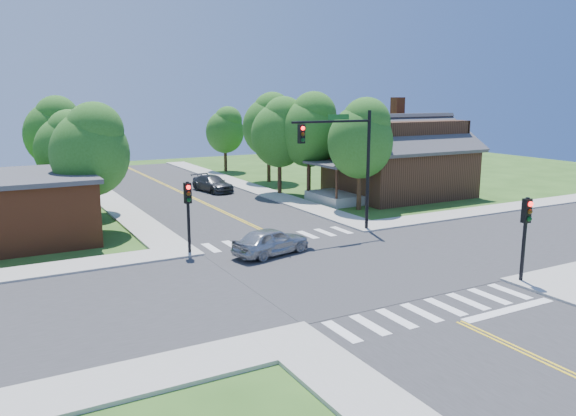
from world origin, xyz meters
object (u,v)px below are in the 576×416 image
house_ne (398,155)px  car_dgrey (213,184)px  signal_pole_se (526,224)px  signal_pole_nw (188,204)px  car_silver (271,242)px  signal_mast_ne (345,152)px

house_ne → car_dgrey: bearing=144.6°
signal_pole_se → signal_pole_nw: size_ratio=1.00×
signal_pole_se → car_silver: 12.02m
signal_mast_ne → car_silver: size_ratio=1.61×
signal_mast_ne → signal_pole_se: (1.69, -11.21, -2.19)m
car_dgrey → signal_mast_ne: bearing=-95.4°
signal_pole_se → house_ne: size_ratio=0.29×
car_dgrey → house_ne: bearing=-45.4°
signal_mast_ne → house_ne: signal_mast_ne is taller
signal_mast_ne → signal_pole_se: bearing=-81.4°
signal_pole_se → car_dgrey: 29.06m
signal_pole_nw → car_dgrey: (8.10, 17.63, -1.99)m
signal_mast_ne → signal_pole_nw: bearing=-179.9°
signal_pole_se → house_ne: 22.03m
car_silver → car_dgrey: (4.48, 19.70, -0.04)m
car_silver → car_dgrey: car_silver is taller
car_silver → signal_pole_se: bearing=-153.6°
signal_mast_ne → signal_pole_se: signal_mast_ne is taller
car_silver → signal_pole_nw: bearing=46.8°
signal_mast_ne → car_silver: signal_mast_ne is taller
signal_pole_nw → signal_mast_ne: bearing=0.1°
car_dgrey → car_silver: bearing=-112.8°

